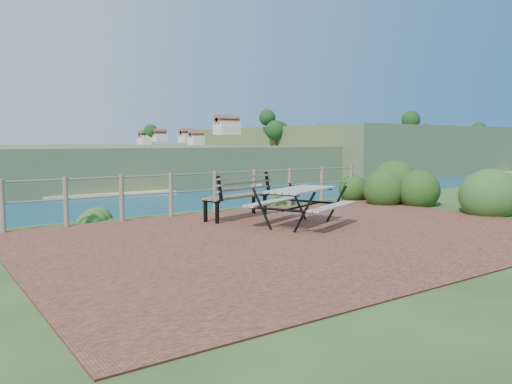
% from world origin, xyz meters
% --- Properties ---
extents(ground, '(10.00, 7.00, 0.12)m').
position_xyz_m(ground, '(0.00, 0.00, 0.00)').
color(ground, brown).
rests_on(ground, ground).
extents(safety_railing, '(9.40, 0.10, 1.00)m').
position_xyz_m(safety_railing, '(0.00, 3.35, 0.57)').
color(safety_railing, '#6B5B4C').
rests_on(safety_railing, ground).
extents(distant_bay, '(290.00, 232.36, 24.00)m').
position_xyz_m(distant_bay, '(173.07, 202.61, -1.52)').
color(distant_bay, '#4E6231').
rests_on(distant_bay, ground).
extents(picnic_table, '(1.94, 1.45, 0.76)m').
position_xyz_m(picnic_table, '(0.48, 0.73, 0.48)').
color(picnic_table, gray).
rests_on(picnic_table, ground).
extents(park_bench, '(1.84, 0.95, 1.01)m').
position_xyz_m(park_bench, '(-0.04, 2.32, 0.66)').
color(park_bench, brown).
rests_on(park_bench, ground).
extents(shrub_right_front, '(1.61, 1.61, 2.28)m').
position_xyz_m(shrub_right_front, '(5.02, 1.92, 0.00)').
color(shrub_right_front, '#204114').
rests_on(shrub_right_front, ground).
extents(shrub_right_back, '(1.30, 1.30, 1.84)m').
position_xyz_m(shrub_right_back, '(5.25, -0.52, 0.00)').
color(shrub_right_back, '#265A21').
rests_on(shrub_right_back, ground).
extents(shrub_right_edge, '(0.98, 0.98, 1.40)m').
position_xyz_m(shrub_right_edge, '(5.00, 3.16, 0.00)').
color(shrub_right_edge, '#204114').
rests_on(shrub_right_edge, ground).
extents(shrub_lip_west, '(0.81, 0.81, 0.57)m').
position_xyz_m(shrub_lip_west, '(-2.63, 4.00, 0.00)').
color(shrub_lip_west, '#265A21').
rests_on(shrub_lip_west, ground).
extents(shrub_lip_east, '(0.67, 0.67, 0.37)m').
position_xyz_m(shrub_lip_east, '(2.36, 3.71, 0.00)').
color(shrub_lip_east, '#204114').
rests_on(shrub_lip_east, ground).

